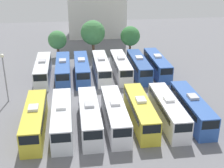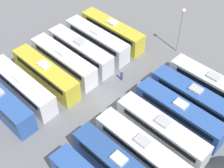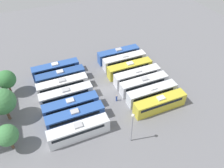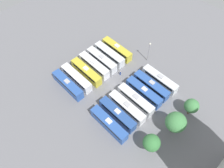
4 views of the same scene
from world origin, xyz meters
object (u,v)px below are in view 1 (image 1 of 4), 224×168
bus_2 (90,115)px  tree_0 (57,40)px  bus_9 (82,68)px  bus_0 (35,119)px  bus_1 (62,117)px  bus_3 (115,113)px  light_pole (4,70)px  worker_person (80,98)px  bus_4 (140,111)px  bus_12 (139,66)px  bus_8 (63,69)px  tree_1 (93,33)px  tree_2 (130,36)px  bus_7 (43,69)px  bus_5 (168,110)px  bus_10 (101,67)px  bus_13 (157,64)px  bus_6 (192,107)px  bus_11 (121,66)px

bus_2 → tree_0: tree_0 is taller
bus_2 → bus_9: same height
bus_0 → tree_0: (2.19, 29.98, 2.04)m
bus_1 → bus_3: bearing=1.1°
bus_3 → bus_9: bearing=101.2°
bus_1 → light_pole: size_ratio=1.56×
worker_person → tree_0: size_ratio=0.28×
bus_4 → bus_12: size_ratio=1.00×
bus_4 → bus_9: bearing=111.9°
bus_2 → tree_0: (-4.71, 29.96, 2.04)m
bus_8 → tree_0: bearing=95.5°
tree_1 → bus_9: bearing=-103.9°
bus_1 → tree_2: tree_2 is taller
bus_7 → tree_2: 21.29m
bus_5 → bus_0: bearing=-179.5°
bus_4 → light_pole: light_pole is taller
bus_9 → bus_10: same height
bus_8 → tree_0: size_ratio=2.04×
bus_3 → bus_5: same height
bus_10 → worker_person: bearing=-113.0°
bus_9 → tree_2: tree_2 is taller
bus_0 → bus_4: bearing=1.7°
bus_10 → bus_5: bearing=-68.2°
bus_13 → tree_0: size_ratio=2.04×
bus_3 → bus_6: (10.48, 0.32, 0.00)m
bus_6 → tree_1: bearing=110.1°
bus_0 → bus_10: size_ratio=1.00×
bus_0 → worker_person: (5.90, 7.48, -0.98)m
bus_0 → bus_2: (6.89, 0.03, 0.00)m
bus_4 → bus_1: bearing=-177.4°
bus_5 → bus_10: same height
bus_13 → light_pole: (-25.57, -8.66, 3.40)m
bus_12 → bus_6: bearing=-78.3°
bus_9 → tree_0: tree_0 is taller
bus_8 → light_pole: (-8.27, -8.36, 3.40)m
bus_8 → bus_9: 3.31m
bus_4 → tree_1: 30.13m
bus_2 → tree_2: 31.24m
light_pole → bus_4: bearing=-25.6°
bus_2 → tree_2: size_ratio=1.84×
tree_0 → bus_7: bearing=-101.1°
tree_2 → bus_8: bearing=-141.0°
bus_13 → tree_1: bearing=131.9°
bus_0 → bus_5: same height
bus_13 → tree_2: tree_2 is taller
bus_1 → bus_12: 22.24m
bus_9 → tree_1: tree_1 is taller
bus_9 → bus_13: (13.99, 0.24, 0.00)m
bus_11 → tree_1: 13.41m
bus_1 → bus_6: (17.26, 0.45, 0.00)m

